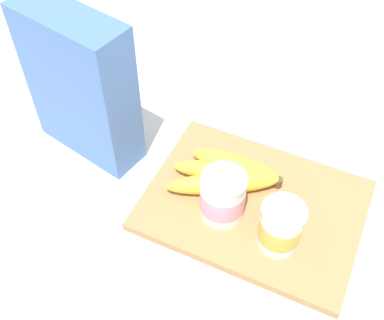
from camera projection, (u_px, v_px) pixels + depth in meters
The scene contains 6 objects.
ground_plane at pixel (253, 208), 0.79m from camera, with size 2.40×2.40×0.00m, color silver.
cutting_board at pixel (254, 205), 0.78m from camera, with size 0.35×0.26×0.02m, color #A37A4C.
cereal_box at pixel (81, 87), 0.78m from camera, with size 0.20×0.07×0.27m, color #4770B7.
yogurt_cup_front at pixel (280, 227), 0.70m from camera, with size 0.07×0.07×0.08m.
yogurt_cup_back at pixel (223, 196), 0.73m from camera, with size 0.07×0.07×0.09m.
banana_bunch at pixel (228, 174), 0.79m from camera, with size 0.18×0.13×0.04m.
Camera 1 is at (-0.10, 0.46, 0.65)m, focal length 44.73 mm.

